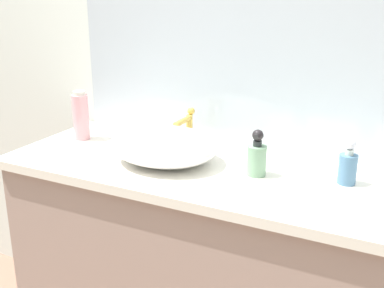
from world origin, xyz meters
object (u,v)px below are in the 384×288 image
lotion_bottle (81,116)px  sink_basin (164,146)px  perfume_bottle (348,166)px  soap_dispenser (257,157)px

lotion_bottle → sink_basin: bearing=-11.0°
perfume_bottle → lotion_bottle: bearing=-179.7°
soap_dispenser → perfume_bottle: (0.27, 0.06, -0.00)m
lotion_bottle → soap_dispenser: bearing=-4.2°
soap_dispenser → perfume_bottle: 0.28m
soap_dispenser → lotion_bottle: lotion_bottle is taller
sink_basin → lotion_bottle: lotion_bottle is taller
soap_dispenser → lotion_bottle: bearing=175.8°
soap_dispenser → perfume_bottle: bearing=12.3°
lotion_bottle → perfume_bottle: bearing=0.3°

